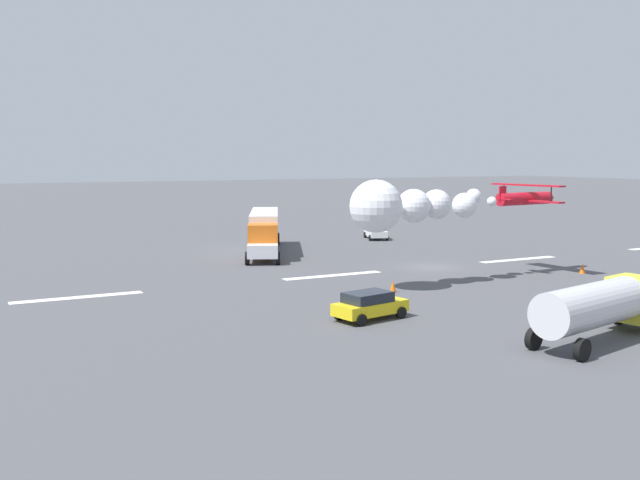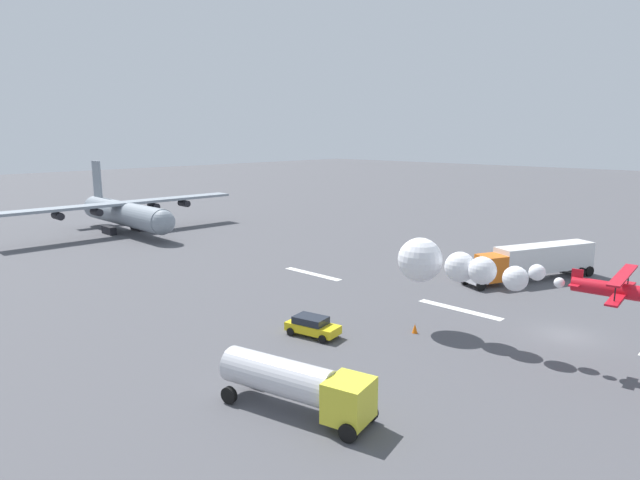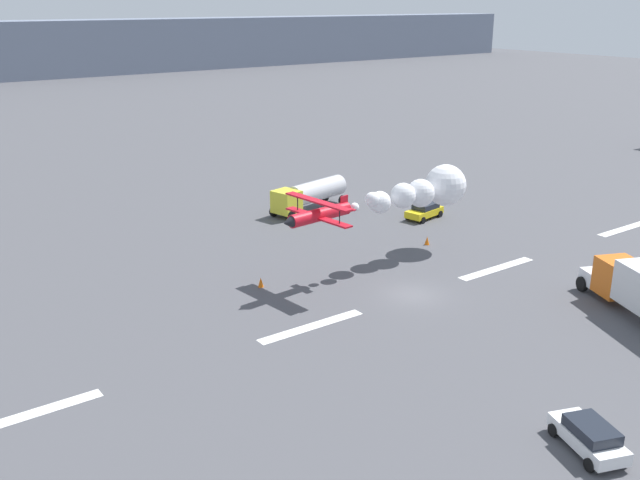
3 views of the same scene
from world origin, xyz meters
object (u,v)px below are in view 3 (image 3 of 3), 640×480
fuel_tanker_truck (309,194)px  traffic_cone_near (261,282)px  airport_staff_sedan (425,210)px  traffic_cone_far (427,241)px  stunt_biplane_red (421,191)px  followme_car_yellow (589,436)px

fuel_tanker_truck → traffic_cone_near: bearing=-135.2°
airport_staff_sedan → traffic_cone_far: bearing=-132.3°
stunt_biplane_red → traffic_cone_far: stunt_biplane_red is taller
stunt_biplane_red → followme_car_yellow: size_ratio=4.23×
airport_staff_sedan → traffic_cone_far: airport_staff_sedan is taller
traffic_cone_far → followme_car_yellow: bearing=-119.6°
traffic_cone_near → airport_staff_sedan: bearing=14.3°
fuel_tanker_truck → airport_staff_sedan: size_ratio=2.12×
airport_staff_sedan → traffic_cone_near: size_ratio=5.89×
stunt_biplane_red → fuel_tanker_truck: stunt_biplane_red is taller
traffic_cone_near → traffic_cone_far: same height
airport_staff_sedan → traffic_cone_near: (-22.33, -5.71, -0.44)m
stunt_biplane_red → airport_staff_sedan: 11.85m
followme_car_yellow → airport_staff_sedan: size_ratio=1.02×
stunt_biplane_red → traffic_cone_far: (2.50, 1.51, -5.17)m
fuel_tanker_truck → traffic_cone_far: 15.12m
followme_car_yellow → traffic_cone_far: (15.06, 26.46, -0.44)m
airport_staff_sedan → traffic_cone_far: 8.04m
stunt_biplane_red → followme_car_yellow: 28.33m
stunt_biplane_red → traffic_cone_near: (-14.43, 1.74, -5.17)m
airport_staff_sedan → traffic_cone_far: size_ratio=5.89×
fuel_tanker_truck → followme_car_yellow: bearing=-107.3°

